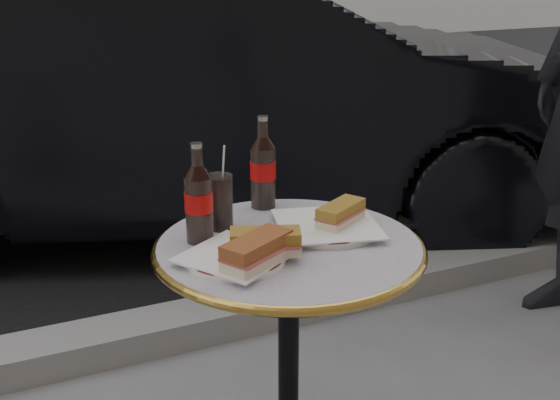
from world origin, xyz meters
name	(u,v)px	position (x,y,z in m)	size (l,w,h in m)	color
asphalt_road	(47,116)	(0.00, 5.00, 0.00)	(40.00, 8.00, 0.00)	black
curb	(185,326)	(0.00, 0.90, 0.05)	(40.00, 0.20, 0.12)	gray
bistro_table	(288,381)	(0.00, 0.00, 0.37)	(0.62, 0.62, 0.73)	#BAB2C4
plate_left	(236,259)	(-0.15, -0.04, 0.74)	(0.21, 0.21, 0.01)	white
plate_right	(327,228)	(0.12, 0.03, 0.74)	(0.25, 0.25, 0.01)	silver
sandwich_left_a	(257,252)	(-0.12, -0.10, 0.77)	(0.16, 0.08, 0.06)	brown
sandwich_left_b	(265,243)	(-0.08, -0.06, 0.77)	(0.15, 0.07, 0.05)	olive
sandwich_right	(341,215)	(0.15, 0.03, 0.77)	(0.14, 0.06, 0.05)	olive
cola_bottle_left	(198,193)	(-0.18, 0.09, 0.85)	(0.07, 0.07, 0.23)	black
cola_bottle_right	(263,162)	(0.04, 0.25, 0.85)	(0.07, 0.07, 0.24)	black
cola_glass	(219,202)	(-0.11, 0.15, 0.80)	(0.07, 0.07, 0.13)	black
parked_car	(210,94)	(0.49, 1.99, 0.68)	(4.15, 1.44, 1.36)	black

